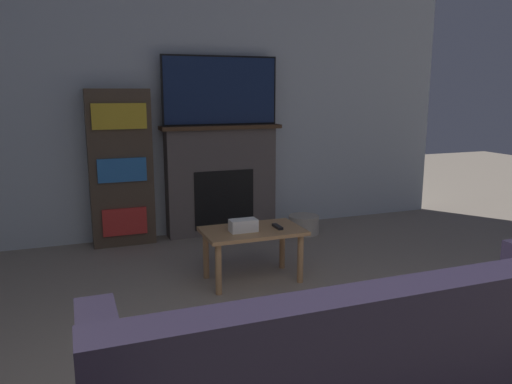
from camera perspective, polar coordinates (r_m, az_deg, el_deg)
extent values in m
cube|color=silver|center=(5.44, -7.85, 9.27)|extent=(6.27, 0.06, 2.70)
cube|color=#605651|center=(5.47, -4.00, 1.20)|extent=(1.20, 0.22, 1.15)
cube|color=black|center=(5.40, -3.62, -0.87)|extent=(0.66, 0.01, 0.63)
cube|color=#4C331E|center=(5.38, -4.03, 7.42)|extent=(1.30, 0.28, 0.04)
cube|color=black|center=(5.37, -4.08, 11.47)|extent=(1.25, 0.03, 0.72)
cube|color=#19284C|center=(5.35, -4.04, 11.47)|extent=(1.21, 0.01, 0.69)
cube|color=black|center=(1.98, 21.30, -15.50)|extent=(2.50, 0.16, 0.48)
cube|color=silver|center=(1.95, 2.13, -18.34)|extent=(0.36, 0.14, 0.28)
cube|color=#A87A4C|center=(4.09, -0.40, -4.48)|extent=(0.82, 0.49, 0.03)
cylinder|color=#A87A4C|center=(3.89, -4.31, -8.78)|extent=(0.05, 0.05, 0.41)
cylinder|color=#A87A4C|center=(4.13, 5.09, -7.59)|extent=(0.05, 0.05, 0.41)
cylinder|color=#A87A4C|center=(4.23, -5.74, -7.14)|extent=(0.05, 0.05, 0.41)
cylinder|color=#A87A4C|center=(4.45, 3.02, -6.15)|extent=(0.05, 0.05, 0.41)
cube|color=white|center=(4.01, -1.46, -3.84)|extent=(0.22, 0.12, 0.10)
cube|color=black|center=(4.13, 2.47, -3.98)|extent=(0.04, 0.15, 0.02)
cube|color=#4C3D2D|center=(5.22, -15.21, 2.66)|extent=(0.62, 0.26, 1.57)
cube|color=red|center=(5.18, -14.75, -3.30)|extent=(0.43, 0.03, 0.27)
cube|color=#2D70B7|center=(5.08, -15.05, 2.43)|extent=(0.47, 0.03, 0.23)
cube|color=gold|center=(5.03, -15.36, 8.35)|extent=(0.52, 0.03, 0.25)
cylinder|color=#BCB29E|center=(5.54, 5.49, -3.73)|extent=(0.34, 0.34, 0.20)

